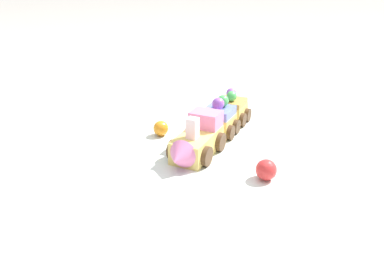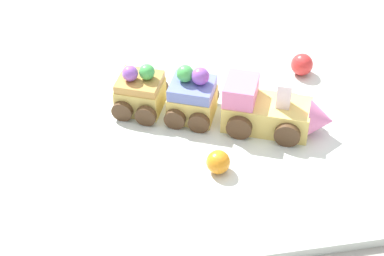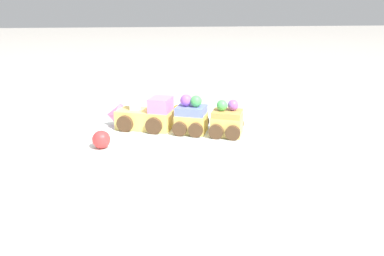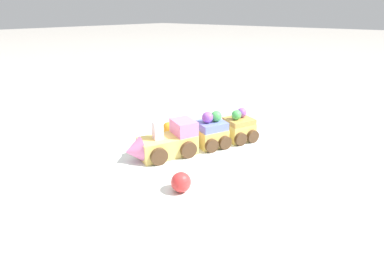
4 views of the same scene
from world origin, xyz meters
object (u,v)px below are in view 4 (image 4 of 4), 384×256
object	(u,v)px
gumball_red	(181,182)
gumball_orange	(169,128)
cake_train_locomotive	(164,144)
cake_car_caramel	(239,128)
cake_car_blueberry	(211,132)

from	to	relation	value
gumball_red	gumball_orange	world-z (taller)	gumball_red
cake_train_locomotive	gumball_red	xyz separation A→B (m)	(0.07, 0.10, -0.01)
cake_car_caramel	gumball_orange	bearing A→B (deg)	-37.43
cake_car_blueberry	gumball_red	distance (m)	0.17
gumball_orange	cake_car_blueberry	bearing A→B (deg)	96.42
cake_train_locomotive	gumball_orange	distance (m)	0.10
cake_car_blueberry	gumball_red	bearing A→B (deg)	44.23
cake_car_blueberry	gumball_orange	size ratio (longest dim) A/B	3.00
cake_train_locomotive	cake_car_caramel	world-z (taller)	cake_train_locomotive
cake_train_locomotive	cake_car_blueberry	xyz separation A→B (m)	(-0.09, 0.04, 0.00)
gumball_orange	gumball_red	bearing A→B (deg)	48.15
cake_car_caramel	gumball_red	bearing A→B (deg)	32.32
gumball_red	cake_car_blueberry	bearing A→B (deg)	-158.79
gumball_orange	cake_train_locomotive	bearing A→B (deg)	38.76
gumball_red	gumball_orange	xyz separation A→B (m)	(-0.15, -0.17, -0.00)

